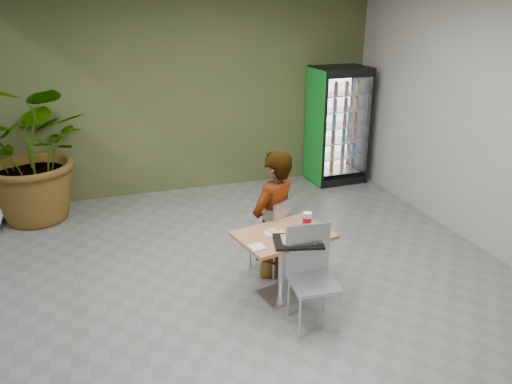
% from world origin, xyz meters
% --- Properties ---
extents(ground, '(7.00, 7.00, 0.00)m').
position_xyz_m(ground, '(0.00, 0.00, 0.00)').
color(ground, slate).
rests_on(ground, ground).
extents(room_envelope, '(6.00, 7.00, 3.20)m').
position_xyz_m(room_envelope, '(0.00, 0.00, 1.60)').
color(room_envelope, beige).
rests_on(room_envelope, ground).
extents(dining_table, '(1.06, 0.85, 0.75)m').
position_xyz_m(dining_table, '(0.16, -0.08, 0.54)').
color(dining_table, '#A67047').
rests_on(dining_table, ground).
extents(chair_far, '(0.57, 0.57, 0.94)m').
position_xyz_m(chair_far, '(0.29, 0.41, 0.55)').
color(chair_far, '#B0B2B5').
rests_on(chair_far, ground).
extents(chair_near, '(0.48, 0.49, 0.99)m').
position_xyz_m(chair_near, '(0.27, -0.55, 0.58)').
color(chair_near, '#B0B2B5').
rests_on(chair_near, ground).
extents(seated_woman, '(0.78, 0.70, 1.78)m').
position_xyz_m(seated_woman, '(0.24, 0.44, 0.59)').
color(seated_woman, black).
rests_on(seated_woman, ground).
extents(pizza_plate, '(0.28, 0.28, 0.03)m').
position_xyz_m(pizza_plate, '(0.07, -0.05, 0.77)').
color(pizza_plate, silver).
rests_on(pizza_plate, dining_table).
extents(soda_cup, '(0.10, 0.10, 0.17)m').
position_xyz_m(soda_cup, '(0.44, -0.03, 0.83)').
color(soda_cup, silver).
rests_on(soda_cup, dining_table).
extents(napkin_stack, '(0.16, 0.16, 0.02)m').
position_xyz_m(napkin_stack, '(-0.20, -0.31, 0.76)').
color(napkin_stack, silver).
rests_on(napkin_stack, dining_table).
extents(cafeteria_tray, '(0.55, 0.45, 0.03)m').
position_xyz_m(cafeteria_tray, '(0.22, -0.33, 0.76)').
color(cafeteria_tray, black).
rests_on(cafeteria_tray, dining_table).
extents(beverage_fridge, '(0.92, 0.72, 1.97)m').
position_xyz_m(beverage_fridge, '(2.39, 3.12, 0.99)').
color(beverage_fridge, black).
rests_on(beverage_fridge, ground).
extents(potted_plant, '(2.26, 2.12, 2.01)m').
position_xyz_m(potted_plant, '(-2.41, 2.93, 1.01)').
color(potted_plant, '#366528').
rests_on(potted_plant, ground).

